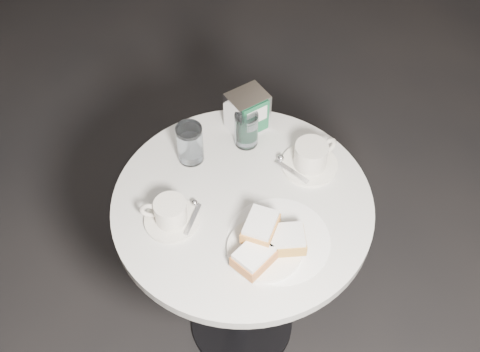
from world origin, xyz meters
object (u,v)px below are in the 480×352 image
object	(u,v)px
cafe_table	(242,242)
water_glass_right	(246,129)
coffee_cup_left	(170,214)
coffee_cup_right	(311,157)
water_glass_left	(190,144)
napkin_dispenser	(247,112)
beignet_plate	(266,244)

from	to	relation	value
cafe_table	water_glass_right	size ratio (longest dim) A/B	6.82
coffee_cup_left	coffee_cup_right	distance (m)	0.42
coffee_cup_left	water_glass_right	xyz separation A→B (m)	(0.28, 0.20, 0.02)
water_glass_right	coffee_cup_left	bearing A→B (deg)	-144.47
water_glass_left	napkin_dispenser	world-z (taller)	napkin_dispenser
coffee_cup_left	coffee_cup_right	size ratio (longest dim) A/B	0.99
beignet_plate	water_glass_right	world-z (taller)	water_glass_right
cafe_table	beignet_plate	distance (m)	0.28
beignet_plate	coffee_cup_right	xyz separation A→B (m)	(0.22, 0.22, 0.00)
cafe_table	coffee_cup_right	world-z (taller)	coffee_cup_right
napkin_dispenser	water_glass_left	bearing A→B (deg)	-176.57
napkin_dispenser	water_glass_right	bearing A→B (deg)	-126.95
coffee_cup_right	napkin_dispenser	distance (m)	0.23
cafe_table	water_glass_right	bearing A→B (deg)	67.86
water_glass_right	napkin_dispenser	distance (m)	0.06
water_glass_left	coffee_cup_right	bearing A→B (deg)	-24.33
cafe_table	water_glass_right	xyz separation A→B (m)	(0.08, 0.20, 0.25)
beignet_plate	water_glass_left	distance (m)	0.37
cafe_table	napkin_dispenser	world-z (taller)	napkin_dispenser
coffee_cup_right	water_glass_left	xyz separation A→B (m)	(-0.30, 0.14, 0.02)
coffee_cup_left	water_glass_right	distance (m)	0.34
cafe_table	water_glass_left	distance (m)	0.33
beignet_plate	coffee_cup_left	world-z (taller)	beignet_plate
cafe_table	beignet_plate	world-z (taller)	beignet_plate
water_glass_left	water_glass_right	xyz separation A→B (m)	(0.17, 0.00, -0.00)
water_glass_right	napkin_dispenser	xyz separation A→B (m)	(0.02, 0.06, 0.01)
coffee_cup_right	beignet_plate	bearing A→B (deg)	-147.76
beignet_plate	napkin_dispenser	world-z (taller)	napkin_dispenser
coffee_cup_right	napkin_dispenser	xyz separation A→B (m)	(-0.11, 0.20, 0.03)
beignet_plate	water_glass_right	bearing A→B (deg)	78.02
coffee_cup_left	water_glass_left	size ratio (longest dim) A/B	1.58
beignet_plate	napkin_dispenser	bearing A→B (deg)	76.52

